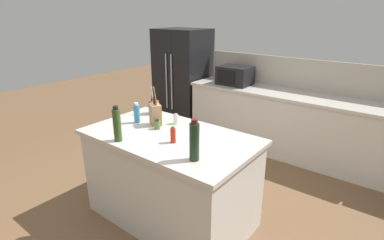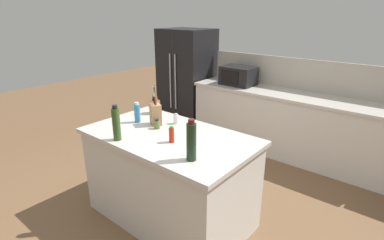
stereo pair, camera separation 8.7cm
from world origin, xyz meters
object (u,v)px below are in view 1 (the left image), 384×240
(olive_oil_bottle, at_px, (117,125))
(wine_bottle, at_px, (194,141))
(salt_shaker, at_px, (176,119))
(knife_block, at_px, (155,114))
(spice_jar_oregano, at_px, (157,125))
(hot_sauce_bottle, at_px, (173,135))
(microwave, at_px, (235,75))
(refrigerator, at_px, (183,78))
(utensil_crock, at_px, (154,107))
(dish_soap_bottle, at_px, (137,113))

(olive_oil_bottle, height_order, wine_bottle, wine_bottle)
(salt_shaker, bearing_deg, knife_block, -134.69)
(spice_jar_oregano, distance_m, hot_sauce_bottle, 0.37)
(microwave, height_order, hot_sauce_bottle, microwave)
(knife_block, height_order, salt_shaker, knife_block)
(microwave, bearing_deg, refrigerator, 177.38)
(utensil_crock, height_order, wine_bottle, wine_bottle)
(olive_oil_bottle, distance_m, dish_soap_bottle, 0.48)
(microwave, xyz_separation_m, utensil_crock, (0.01, -1.84, -0.06))
(knife_block, height_order, hot_sauce_bottle, knife_block)
(utensil_crock, relative_size, salt_shaker, 2.89)
(refrigerator, relative_size, microwave, 3.42)
(refrigerator, bearing_deg, olive_oil_bottle, -61.75)
(hot_sauce_bottle, height_order, dish_soap_bottle, dish_soap_bottle)
(utensil_crock, relative_size, wine_bottle, 0.93)
(hot_sauce_bottle, bearing_deg, microwave, 107.21)
(refrigerator, xyz_separation_m, knife_block, (1.40, -2.14, 0.17))
(knife_block, height_order, wine_bottle, wine_bottle)
(utensil_crock, relative_size, dish_soap_bottle, 1.47)
(refrigerator, height_order, wine_bottle, refrigerator)
(hot_sauce_bottle, bearing_deg, utensil_crock, 146.27)
(hot_sauce_bottle, bearing_deg, olive_oil_bottle, -146.60)
(utensil_crock, bearing_deg, refrigerator, 120.94)
(utensil_crock, relative_size, olive_oil_bottle, 0.96)
(spice_jar_oregano, bearing_deg, salt_shaker, 76.06)
(utensil_crock, distance_m, wine_bottle, 1.23)
(utensil_crock, relative_size, hot_sauce_bottle, 2.09)
(dish_soap_bottle, xyz_separation_m, salt_shaker, (0.35, 0.22, -0.05))
(olive_oil_bottle, bearing_deg, spice_jar_oregano, 79.60)
(microwave, bearing_deg, hot_sauce_bottle, -72.79)
(refrigerator, distance_m, utensil_crock, 2.21)
(refrigerator, height_order, knife_block, refrigerator)
(hot_sauce_bottle, bearing_deg, spice_jar_oregano, 156.39)
(olive_oil_bottle, bearing_deg, hot_sauce_bottle, 33.40)
(refrigerator, height_order, dish_soap_bottle, refrigerator)
(knife_block, bearing_deg, microwave, 127.61)
(refrigerator, xyz_separation_m, olive_oil_bottle, (1.42, -2.64, 0.22))
(microwave, bearing_deg, salt_shaker, -77.53)
(olive_oil_bottle, bearing_deg, utensil_crock, 110.83)
(microwave, xyz_separation_m, wine_bottle, (1.07, -2.46, 0.02))
(refrigerator, bearing_deg, dish_soap_bottle, -61.47)
(spice_jar_oregano, height_order, dish_soap_bottle, dish_soap_bottle)
(dish_soap_bottle, bearing_deg, microwave, 92.13)
(knife_block, distance_m, spice_jar_oregano, 0.14)
(microwave, xyz_separation_m, salt_shaker, (0.43, -1.94, -0.09))
(wine_bottle, relative_size, dish_soap_bottle, 1.57)
(dish_soap_bottle, bearing_deg, utensil_crock, 102.30)
(microwave, height_order, dish_soap_bottle, microwave)
(refrigerator, distance_m, salt_shaker, 2.52)
(knife_block, xyz_separation_m, spice_jar_oregano, (0.09, -0.07, -0.07))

